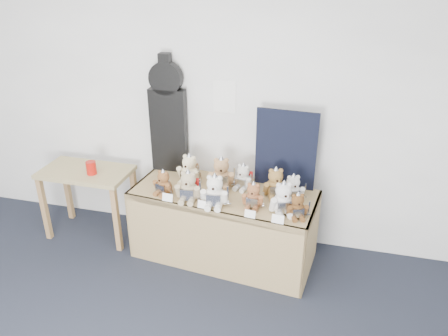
% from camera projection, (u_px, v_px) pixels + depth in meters
% --- Properties ---
extents(room_shell, '(6.00, 6.00, 6.00)m').
position_uv_depth(room_shell, '(224.00, 97.00, 3.95)').
color(room_shell, silver).
rests_on(room_shell, floor).
extents(display_table, '(1.70, 0.86, 0.68)m').
position_uv_depth(display_table, '(221.00, 210.00, 3.90)').
color(display_table, '#97804D').
rests_on(display_table, floor).
extents(side_table, '(0.87, 0.49, 0.72)m').
position_uv_depth(side_table, '(87.00, 182.00, 4.27)').
color(side_table, '#998852').
rests_on(side_table, floor).
extents(guitar_case, '(0.35, 0.11, 1.13)m').
position_uv_depth(guitar_case, '(168.00, 116.00, 4.08)').
color(guitar_case, black).
rests_on(guitar_case, display_table).
extents(navy_board, '(0.54, 0.06, 0.72)m').
position_uv_depth(navy_board, '(286.00, 150.00, 3.84)').
color(navy_board, black).
rests_on(navy_board, display_table).
extents(red_cup, '(0.09, 0.09, 0.13)m').
position_uv_depth(red_cup, '(91.00, 168.00, 4.11)').
color(red_cup, '#B5140C').
rests_on(red_cup, side_table).
extents(teddy_front_far_left, '(0.20, 0.19, 0.25)m').
position_uv_depth(teddy_front_far_left, '(163.00, 183.00, 3.83)').
color(teddy_front_far_left, brown).
rests_on(teddy_front_far_left, display_table).
extents(teddy_front_left, '(0.25, 0.21, 0.31)m').
position_uv_depth(teddy_front_left, '(189.00, 187.00, 3.72)').
color(teddy_front_left, tan).
rests_on(teddy_front_left, display_table).
extents(teddy_front_centre, '(0.26, 0.22, 0.32)m').
position_uv_depth(teddy_front_centre, '(215.00, 192.00, 3.63)').
color(teddy_front_centre, white).
rests_on(teddy_front_centre, display_table).
extents(teddy_front_right, '(0.20, 0.16, 0.25)m').
position_uv_depth(teddy_front_right, '(253.00, 196.00, 3.62)').
color(teddy_front_right, brown).
rests_on(teddy_front_right, display_table).
extents(teddy_front_far_right, '(0.26, 0.24, 0.31)m').
position_uv_depth(teddy_front_far_right, '(283.00, 199.00, 3.53)').
color(teddy_front_far_right, silver).
rests_on(teddy_front_far_right, display_table).
extents(teddy_front_end, '(0.20, 0.18, 0.24)m').
position_uv_depth(teddy_front_end, '(297.00, 207.00, 3.48)').
color(teddy_front_end, brown).
rests_on(teddy_front_end, display_table).
extents(teddy_back_left, '(0.25, 0.22, 0.31)m').
position_uv_depth(teddy_back_left, '(189.00, 170.00, 4.01)').
color(teddy_back_left, beige).
rests_on(teddy_back_left, display_table).
extents(teddy_back_centre_left, '(0.27, 0.24, 0.33)m').
position_uv_depth(teddy_back_centre_left, '(221.00, 174.00, 3.93)').
color(teddy_back_centre_left, tan).
rests_on(teddy_back_centre_left, display_table).
extents(teddy_back_centre_right, '(0.22, 0.20, 0.27)m').
position_uv_depth(teddy_back_centre_right, '(243.00, 178.00, 3.92)').
color(teddy_back_centre_right, beige).
rests_on(teddy_back_centre_right, display_table).
extents(teddy_back_right, '(0.25, 0.23, 0.30)m').
position_uv_depth(teddy_back_right, '(275.00, 184.00, 3.77)').
color(teddy_back_right, olive).
rests_on(teddy_back_right, display_table).
extents(teddy_back_end, '(0.22, 0.21, 0.27)m').
position_uv_depth(teddy_back_end, '(293.00, 189.00, 3.72)').
color(teddy_back_end, white).
rests_on(teddy_back_end, display_table).
extents(teddy_back_far_left, '(0.17, 0.16, 0.21)m').
position_uv_depth(teddy_back_far_left, '(194.00, 172.00, 4.07)').
color(teddy_back_far_left, '#946B45').
rests_on(teddy_back_far_left, display_table).
extents(entry_card_a, '(0.10, 0.03, 0.07)m').
position_uv_depth(entry_card_a, '(167.00, 198.00, 3.73)').
color(entry_card_a, white).
rests_on(entry_card_a, display_table).
extents(entry_card_b, '(0.10, 0.03, 0.07)m').
position_uv_depth(entry_card_b, '(203.00, 205.00, 3.62)').
color(entry_card_b, white).
rests_on(entry_card_b, display_table).
extents(entry_card_c, '(0.09, 0.03, 0.06)m').
position_uv_depth(entry_card_c, '(250.00, 214.00, 3.49)').
color(entry_card_c, white).
rests_on(entry_card_c, display_table).
extents(entry_card_d, '(0.10, 0.03, 0.07)m').
position_uv_depth(entry_card_d, '(278.00, 219.00, 3.42)').
color(entry_card_d, white).
rests_on(entry_card_d, display_table).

